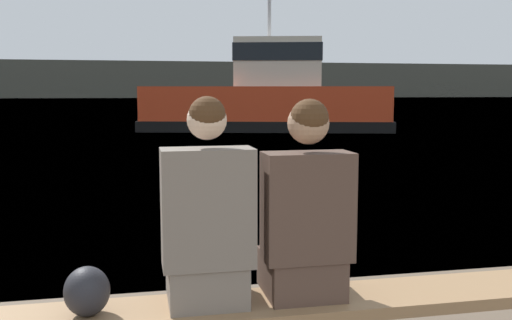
{
  "coord_description": "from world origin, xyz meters",
  "views": [
    {
      "loc": [
        -0.42,
        0.53,
        1.55
      ],
      "look_at": [
        0.77,
        6.24,
        0.84
      ],
      "focal_mm": 40.0,
      "sensor_mm": 36.0,
      "label": 1
    }
  ],
  "objects_px": {
    "person_right": "(305,216)",
    "shopping_bag": "(87,291)",
    "tugboat_red": "(268,101)",
    "person_left": "(207,222)"
  },
  "relations": [
    {
      "from": "shopping_bag",
      "to": "tugboat_red",
      "type": "height_order",
      "value": "tugboat_red"
    },
    {
      "from": "person_left",
      "to": "shopping_bag",
      "type": "distance_m",
      "value": 0.65
    },
    {
      "from": "person_left",
      "to": "person_right",
      "type": "relative_size",
      "value": 1.01
    },
    {
      "from": "tugboat_red",
      "to": "person_right",
      "type": "bearing_deg",
      "value": -177.25
    },
    {
      "from": "shopping_bag",
      "to": "tugboat_red",
      "type": "relative_size",
      "value": 0.02
    },
    {
      "from": "person_left",
      "to": "person_right",
      "type": "xyz_separation_m",
      "value": [
        0.5,
        -0.0,
        0.0
      ]
    },
    {
      "from": "person_left",
      "to": "person_right",
      "type": "height_order",
      "value": "person_left"
    },
    {
      "from": "person_left",
      "to": "person_right",
      "type": "bearing_deg",
      "value": -0.05
    },
    {
      "from": "person_right",
      "to": "tugboat_red",
      "type": "relative_size",
      "value": 0.1
    },
    {
      "from": "person_right",
      "to": "shopping_bag",
      "type": "relative_size",
      "value": 4.34
    }
  ]
}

